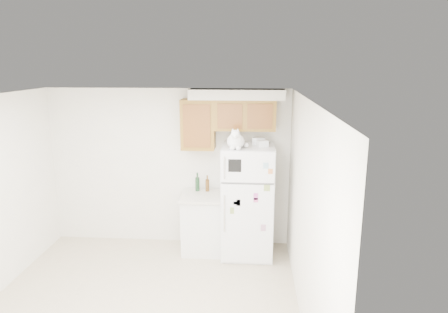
# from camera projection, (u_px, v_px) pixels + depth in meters

# --- Properties ---
(room_shell) EXTENTS (3.84, 4.04, 2.52)m
(room_shell) POSITION_uv_depth(u_px,v_px,m) (148.00, 171.00, 4.54)
(room_shell) COLOR white
(room_shell) RESTS_ON ground_plane
(refrigerator) EXTENTS (0.76, 0.78, 1.70)m
(refrigerator) POSITION_uv_depth(u_px,v_px,m) (247.00, 201.00, 5.98)
(refrigerator) COLOR white
(refrigerator) RESTS_ON ground_plane
(base_counter) EXTENTS (0.64, 0.64, 0.92)m
(base_counter) POSITION_uv_depth(u_px,v_px,m) (203.00, 222.00, 6.19)
(base_counter) COLOR white
(base_counter) RESTS_ON ground_plane
(cat) EXTENTS (0.31, 0.45, 0.32)m
(cat) POSITION_uv_depth(u_px,v_px,m) (236.00, 141.00, 5.57)
(cat) COLOR white
(cat) RESTS_ON refrigerator
(storage_box_back) EXTENTS (0.19, 0.14, 0.10)m
(storage_box_back) POSITION_uv_depth(u_px,v_px,m) (259.00, 141.00, 5.89)
(storage_box_back) COLOR white
(storage_box_back) RESTS_ON refrigerator
(storage_box_front) EXTENTS (0.18, 0.16, 0.09)m
(storage_box_front) POSITION_uv_depth(u_px,v_px,m) (262.00, 144.00, 5.73)
(storage_box_front) COLOR white
(storage_box_front) RESTS_ON refrigerator
(bottle_green) EXTENTS (0.07, 0.07, 0.29)m
(bottle_green) POSITION_uv_depth(u_px,v_px,m) (197.00, 182.00, 6.22)
(bottle_green) COLOR #19381E
(bottle_green) RESTS_ON base_counter
(bottle_amber) EXTENTS (0.06, 0.06, 0.26)m
(bottle_amber) POSITION_uv_depth(u_px,v_px,m) (207.00, 183.00, 6.20)
(bottle_amber) COLOR #593814
(bottle_amber) RESTS_ON base_counter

